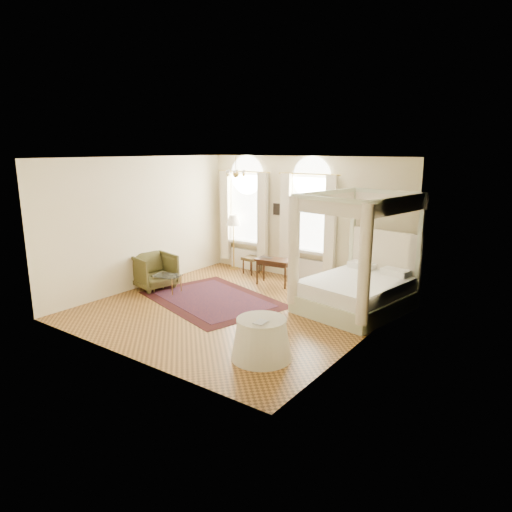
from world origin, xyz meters
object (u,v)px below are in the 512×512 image
at_px(coffee_table, 167,277).
at_px(floor_lamp, 233,223).
at_px(canopy_bed, 355,285).
at_px(stool, 251,260).
at_px(writing_desk, 274,263).
at_px(armchair, 154,271).
at_px(side_table, 261,339).
at_px(nightstand, 394,289).

bearing_deg(coffee_table, floor_lamp, 91.88).
bearing_deg(canopy_bed, stool, 163.25).
height_order(writing_desk, armchair, armchair).
height_order(writing_desk, side_table, side_table).
relative_size(armchair, floor_lamp, 0.60).
bearing_deg(side_table, floor_lamp, 133.09).
xyz_separation_m(writing_desk, floor_lamp, (-1.89, 0.68, 0.78)).
bearing_deg(writing_desk, canopy_bed, -12.53).
xyz_separation_m(nightstand, armchair, (-5.36, -2.53, 0.15)).
height_order(writing_desk, floor_lamp, floor_lamp).
bearing_deg(canopy_bed, armchair, -163.34).
bearing_deg(canopy_bed, writing_desk, 167.47).
relative_size(armchair, coffee_table, 1.37).
height_order(canopy_bed, armchair, canopy_bed).
bearing_deg(nightstand, armchair, -154.72).
bearing_deg(floor_lamp, canopy_bed, -15.69).
height_order(floor_lamp, side_table, floor_lamp).
bearing_deg(canopy_bed, floor_lamp, 164.31).
height_order(stool, floor_lamp, floor_lamp).
bearing_deg(armchair, nightstand, -53.41).
relative_size(nightstand, stool, 1.21).
distance_m(stool, side_table, 5.41).
distance_m(canopy_bed, nightstand, 1.22).
bearing_deg(stool, canopy_bed, -16.75).
height_order(nightstand, writing_desk, writing_desk).
bearing_deg(stool, nightstand, -0.32).
xyz_separation_m(canopy_bed, armchair, (-4.86, -1.45, -0.14)).
xyz_separation_m(canopy_bed, stool, (-3.66, 1.10, -0.18)).
height_order(stool, side_table, side_table).
distance_m(writing_desk, side_table, 4.31).
distance_m(nightstand, stool, 4.16).
height_order(canopy_bed, side_table, canopy_bed).
relative_size(canopy_bed, coffee_table, 3.75).
relative_size(stool, coffee_table, 0.68).
distance_m(armchair, side_table, 4.86).
distance_m(armchair, coffee_table, 0.56).
relative_size(canopy_bed, stool, 5.48).
relative_size(coffee_table, floor_lamp, 0.44).
bearing_deg(armchair, floor_lamp, 1.58).
bearing_deg(canopy_bed, side_table, -95.45).
xyz_separation_m(stool, side_table, (3.36, -4.24, -0.06)).
height_order(writing_desk, coffee_table, writing_desk).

